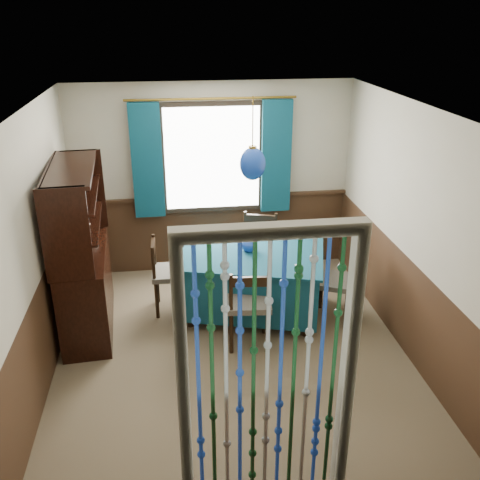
{
  "coord_description": "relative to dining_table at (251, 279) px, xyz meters",
  "views": [
    {
      "loc": [
        -0.55,
        -4.69,
        3.3
      ],
      "look_at": [
        0.16,
        0.5,
        1.03
      ],
      "focal_mm": 40.0,
      "sensor_mm": 36.0,
      "label": 1
    }
  ],
  "objects": [
    {
      "name": "floor",
      "position": [
        -0.32,
        -0.7,
        -0.44
      ],
      "size": [
        4.0,
        4.0,
        0.0
      ],
      "primitive_type": "plane",
      "color": "brown",
      "rests_on": "ground"
    },
    {
      "name": "ceiling",
      "position": [
        -0.32,
        -0.7,
        2.06
      ],
      "size": [
        4.0,
        4.0,
        0.0
      ],
      "primitive_type": "plane",
      "rotation": [
        3.14,
        0.0,
        0.0
      ],
      "color": "silver",
      "rests_on": "ground"
    },
    {
      "name": "wall_back",
      "position": [
        -0.32,
        1.3,
        0.81
      ],
      "size": [
        3.6,
        0.0,
        3.6
      ],
      "primitive_type": "plane",
      "rotation": [
        1.57,
        0.0,
        0.0
      ],
      "color": "beige",
      "rests_on": "ground"
    },
    {
      "name": "wall_front",
      "position": [
        -0.32,
        -2.7,
        0.81
      ],
      "size": [
        3.6,
        0.0,
        3.6
      ],
      "primitive_type": "plane",
      "rotation": [
        -1.57,
        0.0,
        0.0
      ],
      "color": "beige",
      "rests_on": "ground"
    },
    {
      "name": "wall_left",
      "position": [
        -2.12,
        -0.7,
        0.81
      ],
      "size": [
        0.0,
        4.0,
        4.0
      ],
      "primitive_type": "plane",
      "rotation": [
        1.57,
        0.0,
        1.57
      ],
      "color": "beige",
      "rests_on": "ground"
    },
    {
      "name": "wall_right",
      "position": [
        1.48,
        -0.7,
        0.81
      ],
      "size": [
        0.0,
        4.0,
        4.0
      ],
      "primitive_type": "plane",
      "rotation": [
        1.57,
        0.0,
        -1.57
      ],
      "color": "beige",
      "rests_on": "ground"
    },
    {
      "name": "wainscot_back",
      "position": [
        -0.32,
        1.29,
        0.06
      ],
      "size": [
        3.6,
        0.0,
        3.6
      ],
      "primitive_type": "plane",
      "rotation": [
        1.57,
        0.0,
        0.0
      ],
      "color": "#3C2617",
      "rests_on": "ground"
    },
    {
      "name": "wainscot_front",
      "position": [
        -0.32,
        -2.68,
        0.06
      ],
      "size": [
        3.6,
        0.0,
        3.6
      ],
      "primitive_type": "plane",
      "rotation": [
        -1.57,
        0.0,
        0.0
      ],
      "color": "#3C2617",
      "rests_on": "ground"
    },
    {
      "name": "wainscot_left",
      "position": [
        -2.1,
        -0.7,
        0.06
      ],
      "size": [
        0.0,
        4.0,
        4.0
      ],
      "primitive_type": "plane",
      "rotation": [
        1.57,
        0.0,
        1.57
      ],
      "color": "#3C2617",
      "rests_on": "ground"
    },
    {
      "name": "wainscot_right",
      "position": [
        1.47,
        -0.7,
        0.06
      ],
      "size": [
        0.0,
        4.0,
        4.0
      ],
      "primitive_type": "plane",
      "rotation": [
        1.57,
        0.0,
        -1.57
      ],
      "color": "#3C2617",
      "rests_on": "ground"
    },
    {
      "name": "window",
      "position": [
        -0.32,
        1.25,
        1.11
      ],
      "size": [
        1.32,
        0.12,
        1.42
      ],
      "primitive_type": "cube",
      "color": "black",
      "rests_on": "wall_back"
    },
    {
      "name": "doorway",
      "position": [
        -0.32,
        -2.64,
        0.61
      ],
      "size": [
        1.16,
        0.12,
        2.18
      ],
      "primitive_type": null,
      "color": "silver",
      "rests_on": "ground"
    },
    {
      "name": "dining_table",
      "position": [
        0.0,
        0.0,
        0.0
      ],
      "size": [
        1.84,
        1.5,
        0.77
      ],
      "rotation": [
        0.0,
        0.0,
        -0.28
      ],
      "color": "#104154",
      "rests_on": "floor"
    },
    {
      "name": "chair_near",
      "position": [
        -0.13,
        -0.64,
        0.04
      ],
      "size": [
        0.49,
        0.47,
        0.92
      ],
      "rotation": [
        0.0,
        0.0,
        -0.09
      ],
      "color": "black",
      "rests_on": "floor"
    },
    {
      "name": "chair_far",
      "position": [
        0.19,
        0.63,
        0.06
      ],
      "size": [
        0.58,
        0.57,
        0.96
      ],
      "rotation": [
        0.0,
        0.0,
        2.85
      ],
      "color": "black",
      "rests_on": "floor"
    },
    {
      "name": "chair_left",
      "position": [
        -0.95,
        0.21,
        0.03
      ],
      "size": [
        0.43,
        0.45,
        0.9
      ],
      "rotation": [
        0.0,
        0.0,
        -1.58
      ],
      "color": "black",
      "rests_on": "floor"
    },
    {
      "name": "chair_right",
      "position": [
        0.95,
        -0.25,
        0.02
      ],
      "size": [
        0.56,
        0.57,
        0.88
      ],
      "rotation": [
        0.0,
        0.0,
        1.14
      ],
      "color": "black",
      "rests_on": "floor"
    },
    {
      "name": "sideboard",
      "position": [
        -1.85,
        -0.03,
        0.19
      ],
      "size": [
        0.59,
        1.45,
        1.85
      ],
      "rotation": [
        0.0,
        0.0,
        0.07
      ],
      "color": "black",
      "rests_on": "floor"
    },
    {
      "name": "pendant_lamp",
      "position": [
        -0.0,
        0.0,
        1.36
      ],
      "size": [
        0.28,
        0.28,
        0.87
      ],
      "color": "olive",
      "rests_on": "ceiling"
    },
    {
      "name": "vase_table",
      "position": [
        -0.02,
        0.08,
        0.41
      ],
      "size": [
        0.21,
        0.21,
        0.17
      ],
      "primitive_type": "imported",
      "rotation": [
        0.0,
        0.0,
        -0.34
      ],
      "color": "#163999",
      "rests_on": "dining_table"
    },
    {
      "name": "bowl_shelf",
      "position": [
        -1.79,
        -0.27,
        0.85
      ],
      "size": [
        0.29,
        0.29,
        0.05
      ],
      "primitive_type": "imported",
      "rotation": [
        0.0,
        0.0,
        -0.41
      ],
      "color": "beige",
      "rests_on": "sideboard"
    },
    {
      "name": "vase_sideboard",
      "position": [
        -1.79,
        0.24,
        0.58
      ],
      "size": [
        0.23,
        0.23,
        0.21
      ],
      "primitive_type": "imported",
      "rotation": [
        0.0,
        0.0,
        0.19
      ],
      "color": "beige",
      "rests_on": "sideboard"
    }
  ]
}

